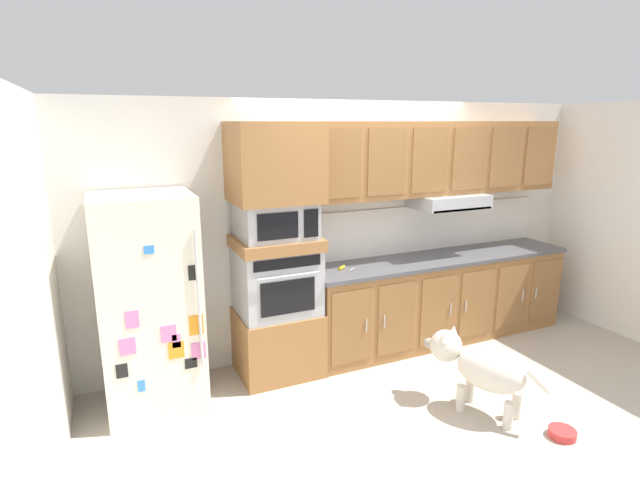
# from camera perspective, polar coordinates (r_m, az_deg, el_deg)

# --- Properties ---
(ground_plane) EXTENTS (9.60, 9.60, 0.00)m
(ground_plane) POSITION_cam_1_polar(r_m,az_deg,el_deg) (4.64, 10.49, -16.35)
(ground_plane) COLOR #B2A899
(back_kitchen_wall) EXTENTS (6.20, 0.12, 2.50)m
(back_kitchen_wall) POSITION_cam_1_polar(r_m,az_deg,el_deg) (5.08, 4.02, 1.66)
(back_kitchen_wall) COLOR silver
(back_kitchen_wall) RESTS_ON ground
(side_panel_left) EXTENTS (0.12, 7.10, 2.50)m
(side_panel_left) POSITION_cam_1_polar(r_m,az_deg,el_deg) (3.46, -30.41, -5.98)
(side_panel_left) COLOR silver
(side_panel_left) RESTS_ON ground
(side_panel_right) EXTENTS (0.12, 7.10, 2.50)m
(side_panel_right) POSITION_cam_1_polar(r_m,az_deg,el_deg) (6.20, 32.91, 1.65)
(side_panel_right) COLOR white
(side_panel_right) RESTS_ON ground
(refrigerator) EXTENTS (0.76, 0.73, 1.76)m
(refrigerator) POSITION_cam_1_polar(r_m,az_deg,el_deg) (4.21, -19.17, -6.91)
(refrigerator) COLOR silver
(refrigerator) RESTS_ON ground
(oven_base_cabinet) EXTENTS (0.74, 0.62, 0.60)m
(oven_base_cabinet) POSITION_cam_1_polar(r_m,az_deg,el_deg) (4.70, -4.90, -11.65)
(oven_base_cabinet) COLOR #996638
(oven_base_cabinet) RESTS_ON ground
(built_in_oven) EXTENTS (0.70, 0.62, 0.60)m
(built_in_oven) POSITION_cam_1_polar(r_m,az_deg,el_deg) (4.47, -5.04, -4.69)
(built_in_oven) COLOR #A8AAAF
(built_in_oven) RESTS_ON oven_base_cabinet
(appliance_mid_shelf) EXTENTS (0.74, 0.62, 0.10)m
(appliance_mid_shelf) POSITION_cam_1_polar(r_m,az_deg,el_deg) (4.38, -5.15, -0.33)
(appliance_mid_shelf) COLOR #996638
(appliance_mid_shelf) RESTS_ON built_in_oven
(microwave) EXTENTS (0.64, 0.54, 0.32)m
(microwave) POSITION_cam_1_polar(r_m,az_deg,el_deg) (4.33, -5.19, 2.36)
(microwave) COLOR #A8AAAF
(microwave) RESTS_ON appliance_mid_shelf
(appliance_upper_cabinet) EXTENTS (0.74, 0.62, 0.68)m
(appliance_upper_cabinet) POSITION_cam_1_polar(r_m,az_deg,el_deg) (4.26, -5.35, 8.98)
(appliance_upper_cabinet) COLOR #996638
(appliance_upper_cabinet) RESTS_ON microwave
(lower_cabinet_run) EXTENTS (2.92, 0.63, 0.88)m
(lower_cabinet_run) POSITION_cam_1_polar(r_m,az_deg,el_deg) (5.46, 13.62, -6.69)
(lower_cabinet_run) COLOR #996638
(lower_cabinet_run) RESTS_ON ground
(countertop_slab) EXTENTS (2.96, 0.64, 0.04)m
(countertop_slab) POSITION_cam_1_polar(r_m,az_deg,el_deg) (5.33, 13.86, -2.03)
(countertop_slab) COLOR #4C4C51
(countertop_slab) RESTS_ON lower_cabinet_run
(backsplash_panel) EXTENTS (2.96, 0.02, 0.50)m
(backsplash_panel) POSITION_cam_1_polar(r_m,az_deg,el_deg) (5.49, 12.19, 1.41)
(backsplash_panel) COLOR silver
(backsplash_panel) RESTS_ON countertop_slab
(upper_cabinet_with_hood) EXTENTS (2.92, 0.48, 0.88)m
(upper_cabinet_with_hood) POSITION_cam_1_polar(r_m,az_deg,el_deg) (5.25, 13.73, 8.88)
(upper_cabinet_with_hood) COLOR #996638
(upper_cabinet_with_hood) RESTS_ON backsplash_panel
(screwdriver) EXTENTS (0.17, 0.17, 0.03)m
(screwdriver) POSITION_cam_1_polar(r_m,az_deg,el_deg) (4.72, 2.64, -3.24)
(screwdriver) COLOR yellow
(screwdriver) RESTS_ON countertop_slab
(dog) EXTENTS (0.58, 0.97, 0.64)m
(dog) POSITION_cam_1_polar(r_m,az_deg,el_deg) (4.26, 18.00, -13.68)
(dog) COLOR beige
(dog) RESTS_ON ground
(dog_food_bowl) EXTENTS (0.20, 0.20, 0.06)m
(dog_food_bowl) POSITION_cam_1_polar(r_m,az_deg,el_deg) (4.34, 26.27, -19.42)
(dog_food_bowl) COLOR red
(dog_food_bowl) RESTS_ON ground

